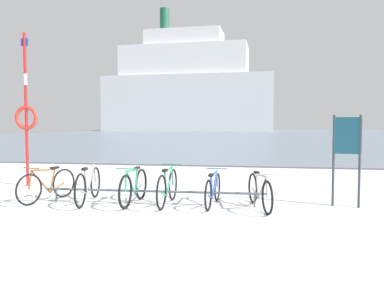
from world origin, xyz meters
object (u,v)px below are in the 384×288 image
object	(u,v)px
bicycle_1	(88,185)
bicycle_5	(260,191)
bicycle_0	(47,185)
rescue_post	(26,113)
bicycle_4	(213,190)
bicycle_3	(168,187)
info_sign	(347,145)
ferry_ship	(188,90)
bicycle_2	(134,187)

from	to	relation	value
bicycle_1	bicycle_5	distance (m)	3.66
bicycle_0	rescue_post	distance (m)	2.92
bicycle_0	bicycle_5	distance (m)	4.61
bicycle_5	rescue_post	world-z (taller)	rescue_post
bicycle_4	bicycle_3	bearing A→B (deg)	-174.95
bicycle_1	info_sign	size ratio (longest dim) A/B	0.95
bicycle_1	bicycle_3	size ratio (longest dim) A/B	1.08
rescue_post	ferry_ship	xyz separation A→B (m)	(-9.22, 78.05, 7.86)
bicycle_0	bicycle_5	size ratio (longest dim) A/B	0.96
bicycle_1	rescue_post	size ratio (longest dim) A/B	0.43
info_sign	rescue_post	world-z (taller)	rescue_post
bicycle_1	info_sign	distance (m)	5.51
bicycle_1	bicycle_4	xyz separation A→B (m)	(2.70, 0.13, -0.04)
bicycle_0	info_sign	xyz separation A→B (m)	(6.37, 0.49, 0.92)
bicycle_2	rescue_post	bearing A→B (deg)	154.27
bicycle_1	ferry_ship	bearing A→B (deg)	98.42
bicycle_0	bicycle_2	world-z (taller)	bicycle_2
bicycle_4	bicycle_5	bearing A→B (deg)	-7.15
bicycle_2	bicycle_3	world-z (taller)	bicycle_3
bicycle_4	ferry_ship	bearing A→B (deg)	100.33
bicycle_2	bicycle_3	bearing A→B (deg)	3.20
bicycle_5	bicycle_3	bearing A→B (deg)	178.94
bicycle_1	ferry_ship	world-z (taller)	ferry_ship
bicycle_0	ferry_ship	world-z (taller)	ferry_ship
bicycle_3	bicycle_5	size ratio (longest dim) A/B	1.02
bicycle_3	bicycle_4	distance (m)	0.96
bicycle_4	rescue_post	size ratio (longest dim) A/B	0.39
bicycle_4	ferry_ship	size ratio (longest dim) A/B	0.04
bicycle_3	rescue_post	size ratio (longest dim) A/B	0.40
bicycle_4	ferry_ship	world-z (taller)	ferry_ship
rescue_post	bicycle_4	bearing A→B (deg)	-16.97
bicycle_3	bicycle_4	xyz separation A→B (m)	(0.95, 0.08, -0.04)
ferry_ship	bicycle_1	bearing A→B (deg)	-81.58
bicycle_4	bicycle_5	size ratio (longest dim) A/B	0.99
bicycle_1	bicycle_2	size ratio (longest dim) A/B	1.08
bicycle_0	bicycle_2	distance (m)	1.98
bicycle_2	bicycle_4	xyz separation A→B (m)	(1.68, 0.13, -0.03)
rescue_post	bicycle_3	bearing A→B (deg)	-21.39
bicycle_1	bicycle_4	world-z (taller)	bicycle_1
bicycle_0	info_sign	bearing A→B (deg)	4.40
bicycle_2	ferry_ship	world-z (taller)	ferry_ship
bicycle_2	info_sign	xyz separation A→B (m)	(4.39, 0.46, 0.91)
bicycle_1	bicycle_3	xyz separation A→B (m)	(1.75, 0.05, -0.00)
bicycle_1	bicycle_2	xyz separation A→B (m)	(1.02, 0.01, -0.01)
ferry_ship	bicycle_4	bearing A→B (deg)	-79.67
bicycle_3	info_sign	size ratio (longest dim) A/B	0.88
bicycle_0	bicycle_5	world-z (taller)	bicycle_0
rescue_post	ferry_ship	world-z (taller)	ferry_ship
bicycle_1	bicycle_3	distance (m)	1.75
info_sign	bicycle_4	bearing A→B (deg)	-172.92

